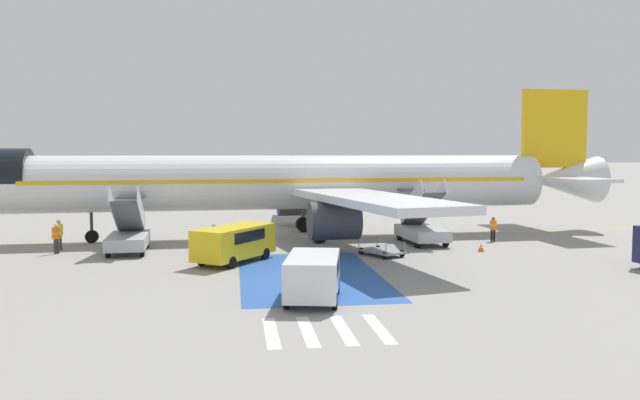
# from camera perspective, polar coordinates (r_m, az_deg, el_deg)

# --- Properties ---
(ground_plane) EXTENTS (600.00, 600.00, 0.00)m
(ground_plane) POSITION_cam_1_polar(r_m,az_deg,el_deg) (43.02, -4.93, -3.52)
(ground_plane) COLOR gray
(apron_leadline_yellow) EXTENTS (80.41, 4.84, 0.01)m
(apron_leadline_yellow) POSITION_cam_1_polar(r_m,az_deg,el_deg) (43.23, -3.10, -3.46)
(apron_leadline_yellow) COLOR gold
(apron_leadline_yellow) RESTS_ON ground_plane
(apron_stand_patch_blue) EXTENTS (6.68, 12.53, 0.01)m
(apron_stand_patch_blue) POSITION_cam_1_polar(r_m,az_deg,el_deg) (30.28, -1.00, -6.84)
(apron_stand_patch_blue) COLOR #2856A8
(apron_stand_patch_blue) RESTS_ON ground_plane
(apron_walkway_bar_0) EXTENTS (0.44, 3.60, 0.01)m
(apron_walkway_bar_0) POSITION_cam_1_polar(r_m,az_deg,el_deg) (20.89, -4.48, -11.99)
(apron_walkway_bar_0) COLOR silver
(apron_walkway_bar_0) RESTS_ON ground_plane
(apron_walkway_bar_1) EXTENTS (0.44, 3.60, 0.01)m
(apron_walkway_bar_1) POSITION_cam_1_polar(r_m,az_deg,el_deg) (21.00, -1.14, -11.90)
(apron_walkway_bar_1) COLOR silver
(apron_walkway_bar_1) RESTS_ON ground_plane
(apron_walkway_bar_2) EXTENTS (0.44, 3.60, 0.01)m
(apron_walkway_bar_2) POSITION_cam_1_polar(r_m,az_deg,el_deg) (21.16, 2.16, -11.77)
(apron_walkway_bar_2) COLOR silver
(apron_walkway_bar_2) RESTS_ON ground_plane
(apron_walkway_bar_3) EXTENTS (0.44, 3.60, 0.01)m
(apron_walkway_bar_3) POSITION_cam_1_polar(r_m,az_deg,el_deg) (21.40, 5.39, -11.60)
(apron_walkway_bar_3) COLOR silver
(apron_walkway_bar_3) RESTS_ON ground_plane
(airliner) EXTENTS (46.27, 34.22, 10.55)m
(airliner) POSITION_cam_1_polar(r_m,az_deg,el_deg) (42.98, -2.27, 1.57)
(airliner) COLOR silver
(airliner) RESTS_ON ground_plane
(boarding_stairs_forward) EXTENTS (2.47, 5.33, 4.02)m
(boarding_stairs_forward) POSITION_cam_1_polar(r_m,az_deg,el_deg) (38.53, -17.13, -3.13)
(boarding_stairs_forward) COLOR #ADB2BA
(boarding_stairs_forward) RESTS_ON ground_plane
(boarding_stairs_aft) EXTENTS (2.47, 5.33, 4.25)m
(boarding_stairs_aft) POSITION_cam_1_polar(r_m,az_deg,el_deg) (40.88, 9.27, -2.53)
(boarding_stairs_aft) COLOR #ADB2BA
(boarding_stairs_aft) RESTS_ON ground_plane
(fuel_tanker) EXTENTS (10.48, 2.68, 3.68)m
(fuel_tanker) POSITION_cam_1_polar(r_m,az_deg,el_deg) (69.56, -1.13, 1.05)
(fuel_tanker) COLOR #38383D
(fuel_tanker) RESTS_ON ground_plane
(service_van_0) EXTENTS (2.78, 4.54, 1.81)m
(service_van_0) POSITION_cam_1_polar(r_m,az_deg,el_deg) (24.84, -0.65, -6.73)
(service_van_0) COLOR silver
(service_van_0) RESTS_ON ground_plane
(service_van_1) EXTENTS (4.62, 5.34, 1.94)m
(service_van_1) POSITION_cam_1_polar(r_m,az_deg,el_deg) (33.69, -7.84, -3.72)
(service_van_1) COLOR yellow
(service_van_1) RESTS_ON ground_plane
(baggage_cart) EXTENTS (2.52, 3.00, 0.87)m
(baggage_cart) POSITION_cam_1_polar(r_m,az_deg,el_deg) (35.89, 5.62, -4.68)
(baggage_cart) COLOR gray
(baggage_cart) RESTS_ON ground_plane
(ground_crew_0) EXTENTS (0.49, 0.41, 1.64)m
(ground_crew_0) POSITION_cam_1_polar(r_m,az_deg,el_deg) (42.80, 15.55, -2.44)
(ground_crew_0) COLOR black
(ground_crew_0) RESTS_ON ground_plane
(ground_crew_1) EXTENTS (0.47, 0.47, 1.79)m
(ground_crew_1) POSITION_cam_1_polar(r_m,az_deg,el_deg) (39.33, -22.98, -3.06)
(ground_crew_1) COLOR #2D2D33
(ground_crew_1) RESTS_ON ground_plane
(ground_crew_2) EXTENTS (0.45, 0.27, 1.83)m
(ground_crew_2) POSITION_cam_1_polar(r_m,az_deg,el_deg) (40.79, -22.77, -2.77)
(ground_crew_2) COLOR #2D2D33
(ground_crew_2) RESTS_ON ground_plane
(ground_crew_3) EXTENTS (0.37, 0.48, 1.64)m
(ground_crew_3) POSITION_cam_1_polar(r_m,az_deg,el_deg) (37.74, -9.68, -3.23)
(ground_crew_3) COLOR black
(ground_crew_3) RESTS_ON ground_plane
(traffic_cone_0) EXTENTS (0.41, 0.41, 0.45)m
(traffic_cone_0) POSITION_cam_1_polar(r_m,az_deg,el_deg) (38.43, 14.52, -4.24)
(traffic_cone_0) COLOR orange
(traffic_cone_0) RESTS_ON ground_plane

